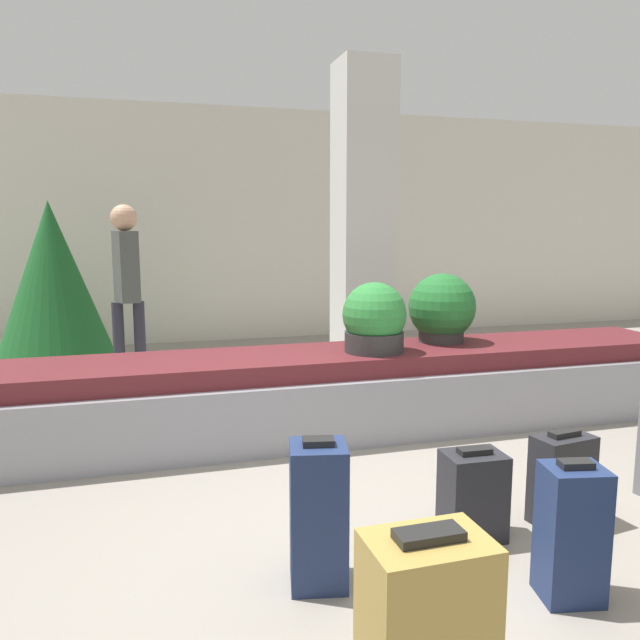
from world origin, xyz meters
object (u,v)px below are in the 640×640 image
(suitcase_8, at_px, (318,514))
(suitcase_6, at_px, (426,640))
(traveler_0, at_px, (127,278))
(potted_plant_0, at_px, (374,320))
(decorated_tree, at_px, (52,280))
(suitcase_0, at_px, (562,479))
(potted_plant_1, at_px, (442,309))
(pillar, at_px, (363,225))
(suitcase_4, at_px, (571,533))
(suitcase_3, at_px, (473,495))

(suitcase_8, bearing_deg, suitcase_6, -73.16)
(traveler_0, bearing_deg, potted_plant_0, 28.87)
(decorated_tree, bearing_deg, potted_plant_0, -47.17)
(suitcase_0, xyz_separation_m, suitcase_8, (-1.42, -0.20, 0.08))
(potted_plant_0, bearing_deg, traveler_0, 134.28)
(suitcase_8, bearing_deg, potted_plant_1, 63.71)
(pillar, height_order, suitcase_4, pillar)
(traveler_0, bearing_deg, suitcase_4, 8.41)
(suitcase_8, xyz_separation_m, potted_plant_1, (1.69, 2.16, 0.58))
(pillar, relative_size, suitcase_4, 5.16)
(suitcase_3, xyz_separation_m, potted_plant_1, (0.81, 1.98, 0.68))
(suitcase_4, height_order, suitcase_6, suitcase_6)
(suitcase_8, distance_m, potted_plant_1, 2.80)
(pillar, distance_m, suitcase_6, 4.80)
(potted_plant_0, distance_m, decorated_tree, 3.88)
(pillar, relative_size, suitcase_0, 6.21)
(suitcase_8, distance_m, traveler_0, 3.98)
(suitcase_8, distance_m, potted_plant_0, 2.23)
(suitcase_8, relative_size, potted_plant_1, 1.19)
(suitcase_3, distance_m, potted_plant_1, 2.24)
(suitcase_4, bearing_deg, suitcase_0, 67.23)
(potted_plant_0, relative_size, traveler_0, 0.30)
(suitcase_0, relative_size, decorated_tree, 0.28)
(pillar, relative_size, suitcase_3, 6.63)
(pillar, relative_size, suitcase_6, 4.60)
(suitcase_3, relative_size, potted_plant_1, 0.84)
(suitcase_6, bearing_deg, pillar, 71.93)
(suitcase_6, height_order, potted_plant_0, potted_plant_0)
(suitcase_4, bearing_deg, potted_plant_1, 86.73)
(pillar, height_order, suitcase_0, pillar)
(pillar, bearing_deg, suitcase_0, -90.74)
(suitcase_3, bearing_deg, potted_plant_1, 70.19)
(suitcase_0, bearing_deg, pillar, 81.06)
(suitcase_0, height_order, traveler_0, traveler_0)
(suitcase_8, bearing_deg, suitcase_4, -10.17)
(suitcase_0, relative_size, suitcase_8, 0.76)
(pillar, xyz_separation_m, suitcase_4, (-0.46, -3.90, -1.30))
(suitcase_6, xyz_separation_m, potted_plant_1, (1.60, 3.08, 0.57))
(potted_plant_1, relative_size, decorated_tree, 0.31)
(suitcase_4, height_order, potted_plant_0, potted_plant_0)
(potted_plant_1, distance_m, decorated_tree, 4.22)
(pillar, xyz_separation_m, potted_plant_0, (-0.47, -1.58, -0.72))
(suitcase_8, bearing_deg, suitcase_3, 23.37)
(potted_plant_0, bearing_deg, suitcase_4, -89.59)
(potted_plant_0, bearing_deg, decorated_tree, 132.83)
(pillar, height_order, suitcase_3, pillar)
(suitcase_4, relative_size, suitcase_8, 0.91)
(suitcase_3, xyz_separation_m, traveler_0, (-1.73, 3.63, 0.86))
(suitcase_3, height_order, suitcase_4, suitcase_4)
(suitcase_0, bearing_deg, suitcase_8, 179.81)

